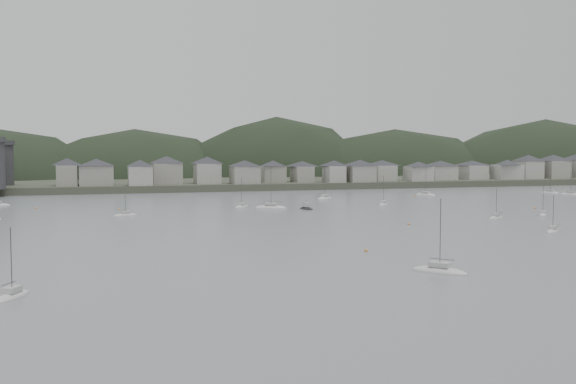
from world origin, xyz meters
name	(u,v)px	position (x,y,z in m)	size (l,w,h in m)	color
ground	(404,251)	(0.00, 0.00, 0.00)	(900.00, 900.00, 0.00)	slate
far_shore_land	(187,176)	(0.00, 295.00, 1.50)	(900.00, 250.00, 3.00)	#383D2D
forested_ridge	(202,200)	(4.83, 269.40, -11.28)	(851.55, 103.94, 102.57)	black
waterfront_town	(327,170)	(50.59, 183.34, 8.66)	(451.48, 28.46, 12.92)	gray
sailboat_lead	(383,204)	(37.35, 90.73, 0.18)	(6.39, 7.48, 10.29)	silver
moored_fleet	(280,213)	(-3.21, 71.67, 0.18)	(265.20, 156.04, 14.06)	silver
motor_launch_far	(306,208)	(8.31, 83.43, 0.30)	(3.68, 7.28, 3.68)	black
mooring_buoys	(306,218)	(-0.07, 57.51, 0.15)	(150.81, 125.73, 0.70)	#CD8944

